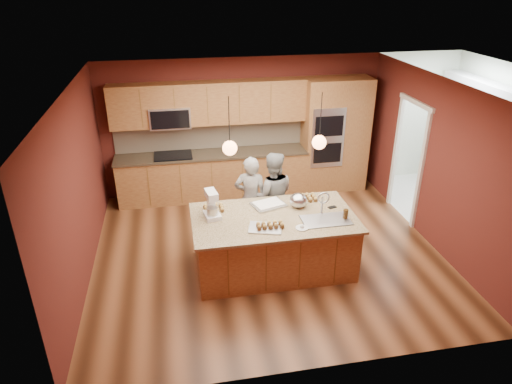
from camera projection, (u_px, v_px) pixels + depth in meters
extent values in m
plane|color=#3F2212|center=(267.00, 251.00, 7.47)|extent=(5.50, 5.50, 0.00)
plane|color=white|center=(269.00, 87.00, 6.30)|extent=(5.50, 5.50, 0.00)
plane|color=#541D18|center=(242.00, 126.00, 9.10)|extent=(5.50, 0.00, 5.50)
plane|color=#541D18|center=(318.00, 273.00, 4.67)|extent=(5.50, 0.00, 5.50)
plane|color=#541D18|center=(78.00, 190.00, 6.43)|extent=(0.00, 5.00, 5.00)
plane|color=#541D18|center=(435.00, 163.00, 7.34)|extent=(0.00, 5.00, 5.00)
cube|color=brown|center=(213.00, 176.00, 9.11)|extent=(3.70, 0.60, 0.90)
cube|color=#2F241A|center=(212.00, 154.00, 8.90)|extent=(3.74, 0.64, 0.04)
cube|color=beige|center=(210.00, 135.00, 9.03)|extent=(3.70, 0.03, 0.56)
cube|color=brown|center=(209.00, 103.00, 8.59)|extent=(3.70, 0.36, 0.80)
cube|color=black|center=(173.00, 156.00, 8.76)|extent=(0.72, 0.52, 0.03)
cube|color=silver|center=(170.00, 117.00, 8.54)|extent=(0.76, 0.40, 0.40)
cube|color=brown|center=(323.00, 136.00, 9.18)|extent=(0.80, 0.60, 2.30)
cube|color=silver|center=(328.00, 138.00, 8.89)|extent=(0.66, 0.04, 1.20)
cube|color=brown|center=(354.00, 134.00, 9.29)|extent=(0.50, 0.60, 2.30)
plane|color=beige|center=(433.00, 200.00, 9.14)|extent=(2.60, 2.60, 0.00)
plane|color=silver|center=(488.00, 133.00, 8.70)|extent=(0.00, 2.70, 2.70)
cube|color=silver|center=(486.00, 103.00, 8.40)|extent=(0.35, 2.40, 0.75)
cylinder|color=black|center=(229.00, 123.00, 5.95)|extent=(0.01, 0.01, 0.70)
sphere|color=#EE8C51|center=(230.00, 148.00, 6.11)|extent=(0.20, 0.20, 0.20)
cylinder|color=black|center=(321.00, 118.00, 6.16)|extent=(0.01, 0.01, 0.70)
sphere|color=#EE8C51|center=(319.00, 142.00, 6.31)|extent=(0.20, 0.20, 0.20)
cube|color=brown|center=(273.00, 244.00, 6.90)|extent=(2.31, 1.25, 0.85)
cube|color=#CFB78B|center=(274.00, 218.00, 6.70)|extent=(2.41, 1.35, 0.04)
cube|color=silver|center=(326.00, 225.00, 6.64)|extent=(0.69, 0.40, 0.18)
imported|color=black|center=(251.00, 199.00, 7.54)|extent=(0.62, 0.48, 1.49)
imported|color=slate|center=(272.00, 196.00, 7.60)|extent=(0.80, 0.66, 1.53)
cube|color=white|center=(212.00, 215.00, 6.67)|extent=(0.26, 0.32, 0.07)
cube|color=white|center=(211.00, 201.00, 6.70)|extent=(0.12, 0.10, 0.28)
cube|color=white|center=(211.00, 195.00, 6.54)|extent=(0.19, 0.30, 0.11)
cylinder|color=silver|center=(212.00, 212.00, 6.59)|extent=(0.16, 0.16, 0.15)
cube|color=#B9BAC0|center=(268.00, 205.00, 7.01)|extent=(0.57, 0.49, 0.03)
cube|color=white|center=(268.00, 204.00, 7.00)|extent=(0.49, 0.41, 0.02)
cube|color=silver|center=(265.00, 228.00, 6.38)|extent=(0.53, 0.44, 0.02)
ellipsoid|color=silver|center=(298.00, 200.00, 6.93)|extent=(0.27, 0.27, 0.23)
cylinder|color=silver|center=(302.00, 228.00, 6.39)|extent=(0.18, 0.18, 0.01)
cylinder|color=#37220D|center=(346.00, 214.00, 6.61)|extent=(0.07, 0.07, 0.15)
cube|color=black|center=(332.00, 207.00, 6.96)|extent=(0.14, 0.10, 0.01)
cube|color=white|center=(473.00, 183.00, 8.76)|extent=(0.63, 0.65, 0.95)
cube|color=white|center=(451.00, 168.00, 9.31)|extent=(0.81, 0.83, 1.04)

